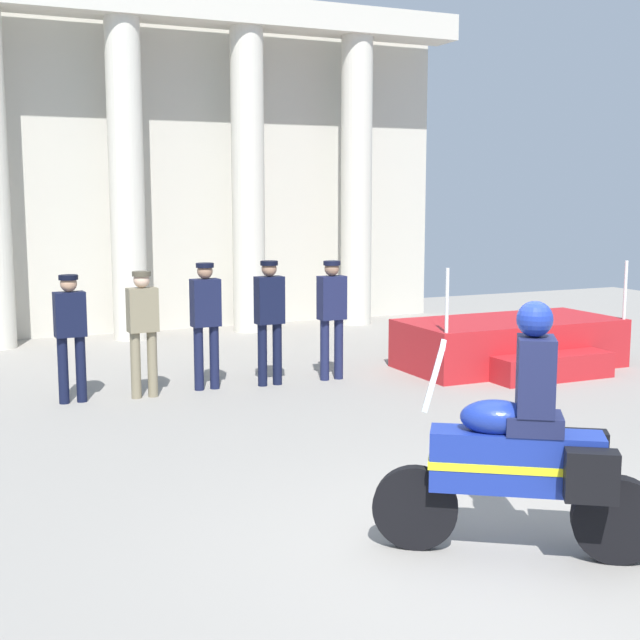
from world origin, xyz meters
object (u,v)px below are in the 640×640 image
object	(u,v)px
officer_in_row_1	(143,323)
officer_in_row_3	(269,312)
officer_in_row_0	(70,328)
officer_in_row_2	(206,315)
reviewing_stand	(512,345)
officer_in_row_4	(332,310)
motorcycle_with_rider	(526,452)

from	to	relation	value
officer_in_row_1	officer_in_row_3	xyz separation A→B (m)	(1.76, 0.02, 0.04)
officer_in_row_0	officer_in_row_2	xyz separation A→B (m)	(1.78, 0.03, 0.05)
reviewing_stand	officer_in_row_4	bearing A→B (deg)	172.80
reviewing_stand	officer_in_row_0	distance (m)	6.53
reviewing_stand	officer_in_row_0	xyz separation A→B (m)	(-6.48, 0.45, 0.61)
officer_in_row_3	officer_in_row_4	world-z (taller)	officer_in_row_3
officer_in_row_3	motorcycle_with_rider	bearing A→B (deg)	84.37
officer_in_row_1	motorcycle_with_rider	distance (m)	6.33
officer_in_row_0	motorcycle_with_rider	xyz separation A→B (m)	(2.28, -6.26, -0.17)
officer_in_row_4	motorcycle_with_rider	xyz separation A→B (m)	(-1.33, -6.18, -0.21)
officer_in_row_0	officer_in_row_4	world-z (taller)	officer_in_row_4
motorcycle_with_rider	reviewing_stand	bearing A→B (deg)	-91.86
officer_in_row_0	motorcycle_with_rider	distance (m)	6.67
officer_in_row_2	motorcycle_with_rider	xyz separation A→B (m)	(0.49, -6.30, -0.22)
officer_in_row_2	officer_in_row_1	bearing A→B (deg)	5.93
officer_in_row_3	officer_in_row_4	size ratio (longest dim) A/B	1.02
reviewing_stand	officer_in_row_1	distance (m)	5.63
officer_in_row_2	motorcycle_with_rider	size ratio (longest dim) A/B	0.91
reviewing_stand	officer_in_row_4	xyz separation A→B (m)	(-2.88, 0.36, 0.65)
officer_in_row_2	reviewing_stand	bearing A→B (deg)	172.07
reviewing_stand	motorcycle_with_rider	size ratio (longest dim) A/B	1.76
officer_in_row_2	motorcycle_with_rider	world-z (taller)	motorcycle_with_rider
officer_in_row_3	officer_in_row_4	xyz separation A→B (m)	(0.94, -0.01, -0.02)
officer_in_row_4	officer_in_row_0	bearing A→B (deg)	-3.43
reviewing_stand	officer_in_row_1	size ratio (longest dim) A/B	2.02
officer_in_row_4	officer_in_row_2	bearing A→B (deg)	-5.81
officer_in_row_2	officer_in_row_4	world-z (taller)	officer_in_row_2
motorcycle_with_rider	officer_in_row_2	bearing A→B (deg)	-51.51
reviewing_stand	officer_in_row_2	bearing A→B (deg)	174.13
reviewing_stand	motorcycle_with_rider	bearing A→B (deg)	-125.90
officer_in_row_4	motorcycle_with_rider	bearing A→B (deg)	75.81
officer_in_row_1	officer_in_row_4	bearing A→B (deg)	178.04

